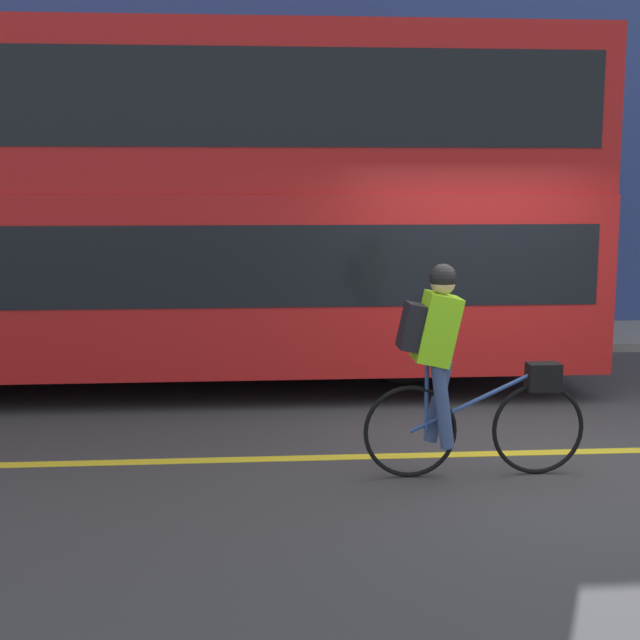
% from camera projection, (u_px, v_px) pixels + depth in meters
% --- Properties ---
extents(ground_plane, '(80.00, 80.00, 0.00)m').
position_uv_depth(ground_plane, '(521.00, 455.00, 7.62)').
color(ground_plane, '#38383A').
extents(road_center_line, '(50.00, 0.14, 0.01)m').
position_uv_depth(road_center_line, '(520.00, 453.00, 7.66)').
color(road_center_line, yellow).
rests_on(road_center_line, ground_plane).
extents(sidewalk_curb, '(60.00, 2.00, 0.11)m').
position_uv_depth(sidewalk_curb, '(410.00, 338.00, 12.93)').
color(sidewalk_curb, gray).
rests_on(sidewalk_curb, ground_plane).
extents(building_facade, '(60.00, 0.30, 7.04)m').
position_uv_depth(building_facade, '(401.00, 100.00, 13.52)').
color(building_facade, '#33478C').
rests_on(building_facade, ground_plane).
extents(bus, '(10.28, 2.58, 3.88)m').
position_uv_depth(bus, '(122.00, 195.00, 9.83)').
color(bus, black).
rests_on(bus, ground_plane).
extents(cyclist_on_bike, '(1.77, 0.32, 1.69)m').
position_uv_depth(cyclist_on_bike, '(454.00, 364.00, 6.93)').
color(cyclist_on_bike, black).
rests_on(cyclist_on_bike, ground_plane).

